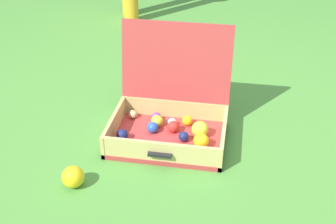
{
  "coord_description": "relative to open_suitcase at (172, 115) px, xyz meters",
  "views": [
    {
      "loc": [
        0.23,
        -1.8,
        1.28
      ],
      "look_at": [
        -0.09,
        0.0,
        0.17
      ],
      "focal_mm": 47.12,
      "sensor_mm": 36.0,
      "label": 1
    }
  ],
  "objects": [
    {
      "name": "ground_plane",
      "position": [
        0.09,
        -0.07,
        -0.12
      ],
      "size": [
        16.0,
        16.0,
        0.0
      ],
      "primitive_type": "plane",
      "color": "#4C8C38"
    },
    {
      "name": "open_suitcase",
      "position": [
        0.0,
        0.0,
        0.0
      ],
      "size": [
        0.57,
        0.52,
        0.53
      ],
      "color": "#B23838",
      "rests_on": "ground"
    },
    {
      "name": "stray_ball_on_grass",
      "position": [
        -0.35,
        -0.48,
        -0.07
      ],
      "size": [
        0.1,
        0.1,
        0.1
      ],
      "primitive_type": "sphere",
      "color": "yellow",
      "rests_on": "ground"
    }
  ]
}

